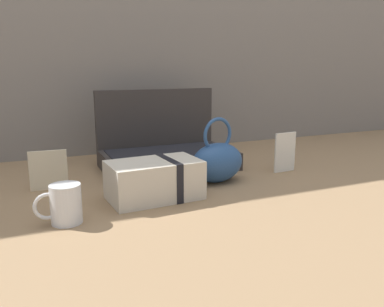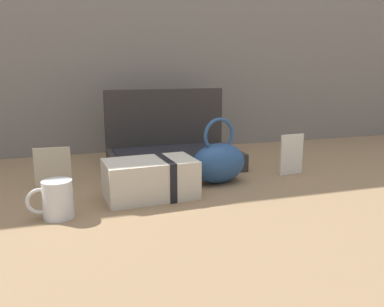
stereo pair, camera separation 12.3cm
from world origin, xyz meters
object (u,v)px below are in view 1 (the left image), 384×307
(teal_pouch_handbag, at_px, (217,161))
(info_card_left, at_px, (285,152))
(open_suitcase, at_px, (165,150))
(cream_toiletry_bag, at_px, (156,180))
(coffee_mug, at_px, (65,204))
(poster_card_right, at_px, (48,170))

(teal_pouch_handbag, relative_size, info_card_left, 1.50)
(open_suitcase, distance_m, cream_toiletry_bag, 0.37)
(cream_toiletry_bag, distance_m, info_card_left, 0.52)
(teal_pouch_handbag, relative_size, coffee_mug, 1.90)
(open_suitcase, height_order, poster_card_right, open_suitcase)
(cream_toiletry_bag, relative_size, poster_card_right, 2.17)
(teal_pouch_handbag, bearing_deg, cream_toiletry_bag, -161.82)
(info_card_left, xyz_separation_m, poster_card_right, (-0.78, 0.11, -0.01))
(cream_toiletry_bag, distance_m, coffee_mug, 0.27)
(coffee_mug, height_order, info_card_left, info_card_left)
(cream_toiletry_bag, height_order, poster_card_right, poster_card_right)
(info_card_left, distance_m, poster_card_right, 0.79)
(teal_pouch_handbag, distance_m, poster_card_right, 0.52)
(open_suitcase, bearing_deg, cream_toiletry_bag, -114.16)
(cream_toiletry_bag, bearing_deg, teal_pouch_handbag, 18.18)
(cream_toiletry_bag, bearing_deg, coffee_mug, -161.11)
(teal_pouch_handbag, relative_size, cream_toiletry_bag, 0.80)
(teal_pouch_handbag, xyz_separation_m, coffee_mug, (-0.49, -0.16, -0.02))
(teal_pouch_handbag, height_order, cream_toiletry_bag, teal_pouch_handbag)
(coffee_mug, xyz_separation_m, poster_card_right, (-0.01, 0.29, 0.01))
(coffee_mug, bearing_deg, info_card_left, 13.21)
(open_suitcase, xyz_separation_m, teal_pouch_handbag, (0.08, -0.26, 0.00))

